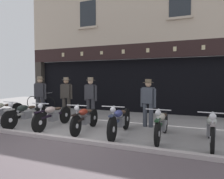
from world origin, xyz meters
The scene contains 16 objects.
ground centered at (0.00, -0.98, -0.04)m, with size 22.91×22.00×0.18m.
shop_facade centered at (0.00, 6.98, 1.80)m, with size 11.21×4.42×6.79m.
motorcycle_far_left centered at (-3.56, 1.15, 0.43)m, with size 0.62×2.03×0.92m.
motorcycle_left centered at (-2.32, 1.09, 0.42)m, with size 0.62×2.07×0.91m.
motorcycle_center_left centered at (-1.21, 1.16, 0.42)m, with size 0.62×2.05×0.91m.
motorcycle_center centered at (0.03, 1.15, 0.41)m, with size 0.62×1.91×0.90m.
motorcycle_center_right centered at (1.18, 1.14, 0.44)m, with size 0.62×2.13×0.94m.
motorcycle_right centered at (2.37, 1.22, 0.42)m, with size 0.62×2.03×0.91m.
motorcycle_far_right centered at (3.59, 1.13, 0.42)m, with size 0.62×2.03×0.92m.
salesman_left centered at (-2.79, 2.37, 0.97)m, with size 0.55×0.35×1.74m.
shopkeeper_center centered at (-1.89, 2.93, 0.95)m, with size 0.56×0.35×1.71m.
salesman_right centered at (-0.64, 2.77, 0.95)m, with size 0.56×0.36×1.70m.
assistant_far_right centered at (1.73, 2.49, 0.91)m, with size 0.55×0.35×1.63m.
advert_board_near centered at (-2.37, 5.40, 1.73)m, with size 0.79×0.03×1.12m.
advert_board_far centered at (-3.40, 5.40, 1.61)m, with size 0.75×0.03×1.05m.
leaning_bicycle centered at (-4.37, 4.17, 0.39)m, with size 1.82×0.50×0.96m.
Camera 1 is at (3.19, -4.44, 1.65)m, focal length 32.94 mm.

